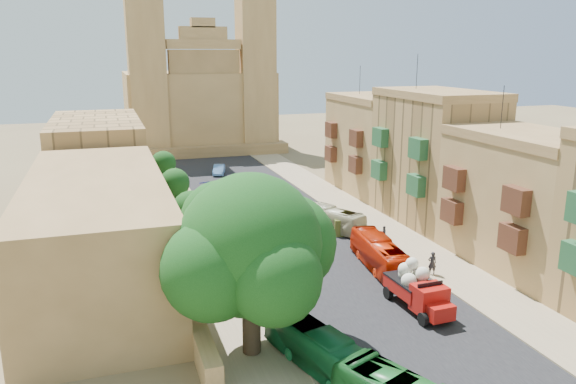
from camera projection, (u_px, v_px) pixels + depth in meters
ground at (425, 359)px, 33.08m from camera, size 260.00×260.00×0.00m
road_surface at (277, 219)px, 60.74m from camera, size 14.00×140.00×0.01m
sidewalk_east at (357, 212)px, 63.61m from camera, size 5.00×140.00×0.01m
sidewalk_west at (189, 228)px, 57.87m from camera, size 5.00×140.00×0.01m
kerb_east at (336, 213)px, 62.84m from camera, size 0.25×140.00×0.12m
kerb_west at (213, 225)px, 58.61m from camera, size 0.25×140.00×0.12m
townhouse_b at (526, 200)px, 46.66m from camera, size 9.00×14.00×14.90m
townhouse_c at (434, 156)px, 59.27m from camera, size 9.00×14.00×17.40m
townhouse_d at (374, 143)px, 72.36m from camera, size 9.00×14.00×15.90m
west_wall at (170, 255)px, 47.53m from camera, size 1.00×40.00×1.80m
west_building_low at (99, 231)px, 43.22m from camera, size 10.00×28.00×8.40m
west_building_mid at (98, 161)px, 67.00m from camera, size 10.00×22.00×10.00m
church at (199, 97)px, 103.26m from camera, size 28.00×22.50×36.30m
ficus_tree at (252, 250)px, 32.36m from camera, size 11.02×10.14×11.02m
street_tree_a at (217, 263)px, 40.45m from camera, size 2.73×2.73×4.20m
street_tree_b at (191, 210)px, 51.32m from camera, size 3.48×3.48×5.35m
street_tree_c at (175, 183)px, 62.43m from camera, size 3.31×3.31×5.10m
street_tree_d at (163, 164)px, 73.50m from camera, size 3.30×3.30×5.07m
red_truck at (418, 289)px, 39.11m from camera, size 2.65×6.16×3.54m
olive_pickup at (341, 223)px, 56.63m from camera, size 2.68×4.33×1.66m
bus_green_north at (319, 349)px, 31.80m from camera, size 4.31×8.98×2.44m
bus_red_east at (380, 254)px, 46.63m from camera, size 3.26×9.48×2.59m
bus_cream_east at (328, 218)px, 57.08m from camera, size 5.47×8.68×2.40m
car_blue_a at (253, 243)px, 51.25m from camera, size 2.46×4.16×1.33m
car_white_a at (259, 220)px, 58.10m from camera, size 2.12×4.43×1.40m
car_cream at (339, 224)px, 56.98m from camera, size 2.08×4.42×1.22m
car_dkblue at (213, 190)px, 70.75m from camera, size 3.00×4.97×1.35m
car_white_b at (274, 186)px, 72.86m from camera, size 2.76×4.15×1.31m
car_blue_b at (219, 170)px, 82.91m from camera, size 2.67×4.59×1.43m
pedestrian_a at (432, 263)px, 45.50m from camera, size 0.78×0.59×1.93m
pedestrian_c at (384, 234)px, 53.21m from camera, size 0.65×1.02×1.62m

